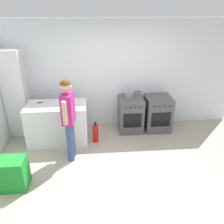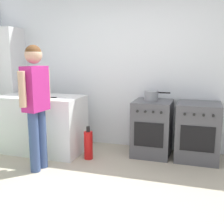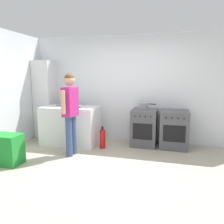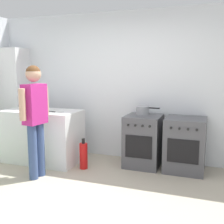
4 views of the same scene
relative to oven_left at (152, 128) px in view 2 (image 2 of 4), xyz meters
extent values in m
plane|color=#ADA38E|center=(-0.35, -1.58, -0.43)|extent=(8.00, 8.00, 0.00)
cube|color=silver|center=(-0.35, 0.37, 0.87)|extent=(6.00, 0.10, 2.60)
cube|color=silver|center=(-1.70, -0.38, 0.02)|extent=(1.30, 0.70, 0.90)
cube|color=#4C4C51|center=(0.00, 0.00, 0.00)|extent=(0.57, 0.60, 0.85)
cube|color=black|center=(0.00, -0.30, -0.03)|extent=(0.43, 0.01, 0.36)
cylinder|color=black|center=(-0.13, -0.12, 0.42)|extent=(0.18, 0.18, 0.01)
cylinder|color=black|center=(0.13, -0.12, 0.42)|extent=(0.18, 0.18, 0.01)
cylinder|color=black|center=(-0.13, 0.12, 0.42)|extent=(0.18, 0.18, 0.01)
cylinder|color=black|center=(0.13, 0.12, 0.42)|extent=(0.18, 0.18, 0.01)
cylinder|color=black|center=(-0.17, -0.31, 0.31)|extent=(0.04, 0.02, 0.04)
cylinder|color=black|center=(-0.06, -0.31, 0.31)|extent=(0.04, 0.02, 0.04)
cylinder|color=black|center=(0.06, -0.31, 0.31)|extent=(0.04, 0.02, 0.04)
cylinder|color=black|center=(0.17, -0.31, 0.31)|extent=(0.04, 0.02, 0.04)
cube|color=#4C4C51|center=(0.68, 0.00, 0.00)|extent=(0.61, 0.60, 0.85)
cube|color=black|center=(0.68, -0.30, -0.03)|extent=(0.46, 0.01, 0.36)
cylinder|color=black|center=(0.54, -0.12, 0.42)|extent=(0.20, 0.20, 0.01)
cylinder|color=black|center=(0.81, -0.12, 0.42)|extent=(0.20, 0.20, 0.01)
cylinder|color=black|center=(0.54, 0.12, 0.42)|extent=(0.20, 0.20, 0.01)
cylinder|color=black|center=(0.81, 0.12, 0.42)|extent=(0.20, 0.20, 0.01)
cylinder|color=black|center=(0.49, -0.31, 0.31)|extent=(0.04, 0.02, 0.04)
cylinder|color=black|center=(0.61, -0.31, 0.31)|extent=(0.04, 0.02, 0.04)
cylinder|color=black|center=(0.74, -0.31, 0.31)|extent=(0.04, 0.02, 0.04)
cylinder|color=black|center=(0.86, -0.31, 0.31)|extent=(0.04, 0.02, 0.04)
cylinder|color=gray|center=(-0.04, 0.08, 0.49)|extent=(0.21, 0.21, 0.14)
cylinder|color=black|center=(0.15, 0.08, 0.54)|extent=(0.18, 0.02, 0.02)
cube|color=silver|center=(-1.31, -0.45, 0.48)|extent=(0.14, 0.07, 0.01)
cube|color=black|center=(-1.43, -0.49, 0.48)|extent=(0.11, 0.05, 0.01)
cube|color=silver|center=(-1.91, -0.18, 0.48)|extent=(0.24, 0.12, 0.01)
cube|color=black|center=(-2.07, -0.24, 0.48)|extent=(0.11, 0.06, 0.01)
cylinder|color=#384C7A|center=(-1.37, -1.13, -0.02)|extent=(0.13, 0.13, 0.82)
cylinder|color=#384C7A|center=(-1.35, -0.97, -0.02)|extent=(0.13, 0.13, 0.82)
cube|color=#B7267A|center=(-1.36, -1.05, 0.68)|extent=(0.24, 0.36, 0.58)
cylinder|color=tan|center=(-1.39, -1.29, 0.70)|extent=(0.09, 0.09, 0.44)
cylinder|color=tan|center=(-1.33, -0.81, 0.70)|extent=(0.09, 0.09, 0.44)
sphere|color=tan|center=(-1.36, -1.05, 1.11)|extent=(0.22, 0.22, 0.22)
sphere|color=brown|center=(-1.36, -1.05, 1.13)|extent=(0.21, 0.21, 0.21)
cylinder|color=red|center=(-0.87, -0.48, -0.22)|extent=(0.13, 0.13, 0.42)
cylinder|color=black|center=(-0.87, -0.48, 0.03)|extent=(0.05, 0.05, 0.08)
cube|color=silver|center=(-2.65, 0.10, 0.57)|extent=(0.48, 0.44, 2.00)
camera|label=1|loc=(-0.85, -4.76, 2.34)|focal=35.00mm
camera|label=2|loc=(0.68, -4.18, 1.11)|focal=45.00mm
camera|label=3|loc=(0.58, -4.99, 1.20)|focal=35.00mm
camera|label=4|loc=(1.08, -4.43, 1.19)|focal=45.00mm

